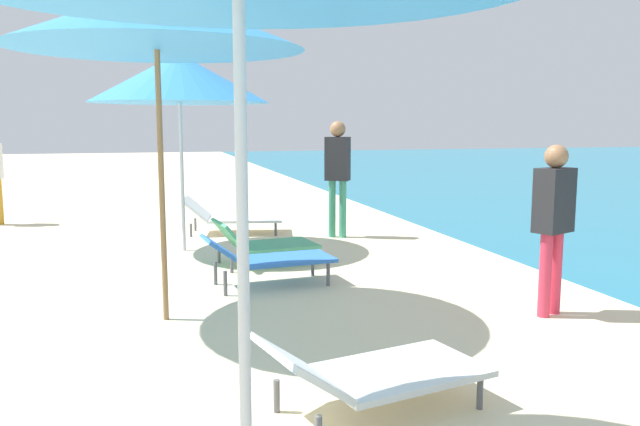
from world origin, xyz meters
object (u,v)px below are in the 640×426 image
object	(u,v)px
lounger_third_shoreside	(267,257)
lounger_farthest_shoreside	(231,216)
umbrella_third	(156,19)
lounger_second_shoreside	(372,371)
umbrella_farthest	(179,78)
person_walking_mid	(338,167)
person_walking_far	(553,214)
lounger_farthest_inland	(263,243)

from	to	relation	value
lounger_third_shoreside	lounger_farthest_shoreside	distance (m)	3.43
umbrella_third	lounger_third_shoreside	world-z (taller)	umbrella_third
lounger_second_shoreside	umbrella_farthest	world-z (taller)	umbrella_farthest
lounger_third_shoreside	umbrella_third	bearing A→B (deg)	-144.98
person_walking_mid	person_walking_far	size ratio (longest dim) A/B	1.14
umbrella_farthest	person_walking_mid	world-z (taller)	umbrella_farthest
lounger_farthest_inland	person_walking_mid	world-z (taller)	person_walking_mid
lounger_farthest_shoreside	lounger_farthest_inland	xyz separation A→B (m)	(0.08, -2.36, -0.00)
lounger_second_shoreside	umbrella_third	bearing A→B (deg)	104.39
lounger_third_shoreside	lounger_farthest_inland	size ratio (longest dim) A/B	1.10
lounger_second_shoreside	lounger_farthest_inland	world-z (taller)	lounger_farthest_inland
lounger_second_shoreside	person_walking_far	xyz separation A→B (m)	(2.25, 1.46, 0.68)
umbrella_farthest	person_walking_far	distance (m)	5.19
lounger_third_shoreside	person_walking_far	world-z (taller)	person_walking_far
lounger_second_shoreside	lounger_farthest_inland	bearing A→B (deg)	76.03
umbrella_farthest	lounger_farthest_inland	xyz separation A→B (m)	(0.89, -1.16, -2.07)
umbrella_third	lounger_farthest_shoreside	distance (m)	5.09
lounger_farthest_shoreside	person_walking_far	distance (m)	5.66
lounger_farthest_inland	lounger_farthest_shoreside	bearing A→B (deg)	83.99
lounger_farthest_shoreside	lounger_third_shoreside	bearing A→B (deg)	-79.81
umbrella_third	lounger_third_shoreside	size ratio (longest dim) A/B	2.04
umbrella_third	lounger_farthest_shoreside	xyz separation A→B (m)	(1.16, 4.37, -2.34)
lounger_farthest_inland	umbrella_third	bearing A→B (deg)	-129.80
lounger_farthest_inland	person_walking_mid	size ratio (longest dim) A/B	0.74
lounger_farthest_shoreside	person_walking_mid	size ratio (longest dim) A/B	0.93
umbrella_farthest	lounger_third_shoreside	bearing A→B (deg)	-71.32
lounger_farthest_shoreside	person_walking_mid	bearing A→B (deg)	-15.69
lounger_farthest_inland	person_walking_mid	bearing A→B (deg)	39.45
lounger_third_shoreside	lounger_farthest_inland	distance (m)	1.07
lounger_second_shoreside	umbrella_third	xyz separation A→B (m)	(-1.15, 2.24, 2.35)
lounger_third_shoreside	lounger_farthest_shoreside	world-z (taller)	lounger_farthest_shoreside
umbrella_third	umbrella_farthest	bearing A→B (deg)	83.70
umbrella_third	lounger_farthest_inland	bearing A→B (deg)	58.24
lounger_second_shoreside	lounger_third_shoreside	xyz separation A→B (m)	(-0.05, 3.19, 0.05)
umbrella_third	lounger_farthest_inland	world-z (taller)	umbrella_third
lounger_third_shoreside	lounger_farthest_inland	world-z (taller)	lounger_farthest_inland
lounger_second_shoreside	person_walking_far	distance (m)	2.77
lounger_third_shoreside	person_walking_far	xyz separation A→B (m)	(2.30, -1.73, 0.63)
umbrella_farthest	person_walking_mid	distance (m)	2.69
umbrella_farthest	person_walking_mid	bearing A→B (deg)	10.34
person_walking_mid	lounger_farthest_shoreside	bearing A→B (deg)	93.73
umbrella_third	person_walking_mid	distance (m)	4.74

